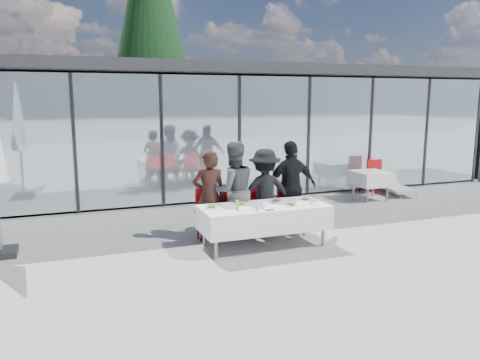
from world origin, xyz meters
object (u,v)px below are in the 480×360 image
(diner_chair_c, at_px, (263,207))
(diner_chair_d, at_px, (289,204))
(lounger, at_px, (393,184))
(diner_chair_b, at_px, (232,209))
(diner_a, at_px, (209,196))
(diner_chair_a, at_px, (209,211))
(plate_d, at_px, (305,199))
(spare_table_right, at_px, (371,179))
(diner_b, at_px, (233,191))
(conifer_tree, at_px, (150,14))
(folded_eyeglasses, at_px, (270,210))
(plate_extra, at_px, (291,204))
(plate_c, at_px, (277,200))
(spare_chair_b, at_px, (372,175))
(diner_c, at_px, (265,192))
(diner_d, at_px, (291,187))
(plate_b, at_px, (240,204))
(spare_chair_a, at_px, (376,173))
(juice_bottle, at_px, (237,205))
(dining_table, at_px, (264,217))
(plate_a, at_px, (212,206))

(diner_chair_c, relative_size, diner_chair_d, 1.00)
(lounger, bearing_deg, diner_chair_b, -157.11)
(diner_a, distance_m, diner_chair_a, 0.31)
(plate_d, distance_m, spare_table_right, 4.12)
(diner_b, bearing_deg, diner_chair_b, -89.46)
(plate_d, bearing_deg, diner_chair_b, 152.81)
(diner_chair_b, relative_size, conifer_tree, 0.09)
(diner_chair_c, relative_size, folded_eyeglasses, 6.96)
(plate_d, distance_m, plate_extra, 0.53)
(plate_c, xyz_separation_m, spare_table_right, (3.80, 2.44, -0.22))
(diner_chair_d, distance_m, spare_chair_b, 4.47)
(diner_chair_d, relative_size, plate_c, 4.07)
(diner_c, distance_m, diner_d, 0.57)
(diner_c, bearing_deg, diner_chair_d, -164.96)
(diner_d, bearing_deg, spare_table_right, -149.41)
(diner_chair_c, height_order, conifer_tree, conifer_tree)
(plate_b, relative_size, folded_eyeglasses, 1.71)
(plate_c, bearing_deg, plate_d, -6.56)
(plate_d, relative_size, spare_chair_a, 0.25)
(diner_chair_b, relative_size, diner_chair_c, 1.00)
(diner_b, relative_size, spare_chair_b, 1.88)
(plate_c, bearing_deg, folded_eyeglasses, -125.80)
(diner_d, xyz_separation_m, conifer_tree, (-0.54, 11.86, 5.08))
(diner_chair_a, xyz_separation_m, diner_chair_c, (1.10, 0.00, 0.00))
(diner_chair_d, distance_m, juice_bottle, 1.70)
(diner_chair_a, xyz_separation_m, diner_chair_b, (0.47, 0.00, 0.00))
(diner_chair_c, height_order, lounger, diner_chair_c)
(diner_chair_b, bearing_deg, juice_bottle, -104.01)
(diner_chair_c, distance_m, plate_extra, 0.96)
(conifer_tree, bearing_deg, diner_chair_d, -87.37)
(diner_d, relative_size, plate_extra, 7.53)
(dining_table, relative_size, plate_a, 9.42)
(dining_table, xyz_separation_m, diner_chair_a, (-0.80, 0.75, -0.00))
(diner_chair_b, bearing_deg, diner_chair_d, 0.00)
(diner_chair_b, height_order, diner_c, diner_c)
(diner_chair_a, distance_m, lounger, 6.49)
(plate_extra, bearing_deg, lounger, 34.26)
(diner_chair_d, relative_size, folded_eyeglasses, 6.96)
(diner_a, relative_size, spare_chair_a, 1.72)
(diner_chair_c, relative_size, diner_d, 0.54)
(diner_chair_c, bearing_deg, plate_c, -85.99)
(dining_table, bearing_deg, folded_eyeglasses, -99.33)
(diner_a, height_order, diner_chair_d, diner_a)
(diner_chair_b, distance_m, spare_chair_b, 5.51)
(diner_c, bearing_deg, dining_table, 74.60)
(diner_chair_b, height_order, diner_chair_c, same)
(diner_chair_b, xyz_separation_m, diner_d, (1.20, -0.06, 0.36))
(diner_d, distance_m, diner_chair_d, 0.37)
(folded_eyeglasses, bearing_deg, spare_chair_a, 37.75)
(plate_extra, xyz_separation_m, lounger, (4.80, 3.27, -0.52))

